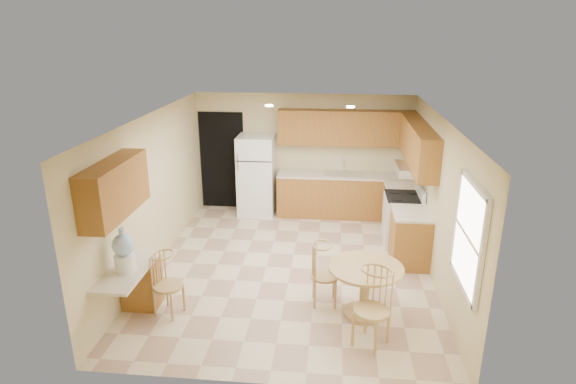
# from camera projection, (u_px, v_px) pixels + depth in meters

# --- Properties ---
(floor) EXTENTS (5.50, 5.50, 0.00)m
(floor) POSITION_uv_depth(u_px,v_px,m) (291.00, 268.00, 7.95)
(floor) COLOR beige
(floor) RESTS_ON ground
(ceiling) EXTENTS (4.50, 5.50, 0.02)m
(ceiling) POSITION_uv_depth(u_px,v_px,m) (291.00, 118.00, 7.14)
(ceiling) COLOR white
(ceiling) RESTS_ON wall_back
(wall_back) EXTENTS (4.50, 0.02, 2.50)m
(wall_back) POSITION_uv_depth(u_px,v_px,m) (303.00, 153.00, 10.13)
(wall_back) COLOR beige
(wall_back) RESTS_ON floor
(wall_front) EXTENTS (4.50, 0.02, 2.50)m
(wall_front) POSITION_uv_depth(u_px,v_px,m) (267.00, 285.00, 4.96)
(wall_front) COLOR beige
(wall_front) RESTS_ON floor
(wall_left) EXTENTS (0.02, 5.50, 2.50)m
(wall_left) POSITION_uv_depth(u_px,v_px,m) (153.00, 192.00, 7.76)
(wall_left) COLOR beige
(wall_left) RESTS_ON floor
(wall_right) EXTENTS (0.02, 5.50, 2.50)m
(wall_right) POSITION_uv_depth(u_px,v_px,m) (438.00, 202.00, 7.34)
(wall_right) COLOR beige
(wall_right) RESTS_ON floor
(doorway) EXTENTS (0.90, 0.02, 2.10)m
(doorway) POSITION_uv_depth(u_px,v_px,m) (222.00, 161.00, 10.35)
(doorway) COLOR black
(doorway) RESTS_ON floor
(base_cab_back) EXTENTS (2.75, 0.60, 0.87)m
(base_cab_back) POSITION_uv_depth(u_px,v_px,m) (344.00, 196.00, 10.04)
(base_cab_back) COLOR #9D6628
(base_cab_back) RESTS_ON floor
(counter_back) EXTENTS (2.75, 0.63, 0.04)m
(counter_back) POSITION_uv_depth(u_px,v_px,m) (345.00, 175.00, 9.89)
(counter_back) COLOR beige
(counter_back) RESTS_ON base_cab_back
(base_cab_right_a) EXTENTS (0.60, 0.59, 0.87)m
(base_cab_right_a) POSITION_uv_depth(u_px,v_px,m) (399.00, 208.00, 9.37)
(base_cab_right_a) COLOR #9D6628
(base_cab_right_a) RESTS_ON floor
(counter_right_a) EXTENTS (0.63, 0.59, 0.04)m
(counter_right_a) POSITION_uv_depth(u_px,v_px,m) (401.00, 186.00, 9.23)
(counter_right_a) COLOR beige
(counter_right_a) RESTS_ON base_cab_right_a
(base_cab_right_b) EXTENTS (0.60, 0.80, 0.87)m
(base_cab_right_b) POSITION_uv_depth(u_px,v_px,m) (410.00, 239.00, 8.00)
(base_cab_right_b) COLOR #9D6628
(base_cab_right_b) RESTS_ON floor
(counter_right_b) EXTENTS (0.63, 0.80, 0.04)m
(counter_right_b) POSITION_uv_depth(u_px,v_px,m) (412.00, 213.00, 7.86)
(counter_right_b) COLOR beige
(counter_right_b) RESTS_ON base_cab_right_b
(upper_cab_back) EXTENTS (2.75, 0.33, 0.70)m
(upper_cab_back) POSITION_uv_depth(u_px,v_px,m) (346.00, 128.00, 9.70)
(upper_cab_back) COLOR #9D6628
(upper_cab_back) RESTS_ON wall_back
(upper_cab_right) EXTENTS (0.33, 2.42, 0.70)m
(upper_cab_right) POSITION_uv_depth(u_px,v_px,m) (418.00, 145.00, 8.29)
(upper_cab_right) COLOR #9D6628
(upper_cab_right) RESTS_ON wall_right
(upper_cab_left) EXTENTS (0.33, 1.40, 0.70)m
(upper_cab_left) POSITION_uv_depth(u_px,v_px,m) (115.00, 189.00, 6.04)
(upper_cab_left) COLOR #9D6628
(upper_cab_left) RESTS_ON wall_left
(sink) EXTENTS (0.78, 0.44, 0.01)m
(sink) POSITION_uv_depth(u_px,v_px,m) (343.00, 174.00, 9.88)
(sink) COLOR silver
(sink) RESTS_ON counter_back
(range_hood) EXTENTS (0.50, 0.76, 0.14)m
(range_hood) POSITION_uv_depth(u_px,v_px,m) (411.00, 169.00, 8.41)
(range_hood) COLOR silver
(range_hood) RESTS_ON upper_cab_right
(desk_pedestal) EXTENTS (0.48, 0.42, 0.72)m
(desk_pedestal) POSITION_uv_depth(u_px,v_px,m) (141.00, 283.00, 6.78)
(desk_pedestal) COLOR #9D6628
(desk_pedestal) RESTS_ON floor
(desk_top) EXTENTS (0.50, 1.20, 0.04)m
(desk_top) POSITION_uv_depth(u_px,v_px,m) (127.00, 271.00, 6.30)
(desk_top) COLOR beige
(desk_top) RESTS_ON desk_pedestal
(window) EXTENTS (0.06, 1.12, 1.30)m
(window) POSITION_uv_depth(u_px,v_px,m) (469.00, 236.00, 5.52)
(window) COLOR white
(window) RESTS_ON wall_right
(can_light_a) EXTENTS (0.14, 0.14, 0.02)m
(can_light_a) POSITION_uv_depth(u_px,v_px,m) (269.00, 106.00, 8.32)
(can_light_a) COLOR white
(can_light_a) RESTS_ON ceiling
(can_light_b) EXTENTS (0.14, 0.14, 0.02)m
(can_light_b) POSITION_uv_depth(u_px,v_px,m) (350.00, 107.00, 8.19)
(can_light_b) COLOR white
(can_light_b) RESTS_ON ceiling
(refrigerator) EXTENTS (0.74, 0.72, 1.68)m
(refrigerator) POSITION_uv_depth(u_px,v_px,m) (257.00, 175.00, 10.03)
(refrigerator) COLOR white
(refrigerator) RESTS_ON floor
(stove) EXTENTS (0.65, 0.76, 1.09)m
(stove) POSITION_uv_depth(u_px,v_px,m) (403.00, 219.00, 8.73)
(stove) COLOR white
(stove) RESTS_ON floor
(dining_table) EXTENTS (1.01, 1.01, 0.74)m
(dining_table) POSITION_uv_depth(u_px,v_px,m) (365.00, 284.00, 6.50)
(dining_table) COLOR tan
(dining_table) RESTS_ON floor
(chair_table_a) EXTENTS (0.41, 0.53, 0.92)m
(chair_table_a) POSITION_uv_depth(u_px,v_px,m) (325.00, 271.00, 6.68)
(chair_table_a) COLOR tan
(chair_table_a) RESTS_ON floor
(chair_table_b) EXTENTS (0.45, 0.52, 1.01)m
(chair_table_b) POSITION_uv_depth(u_px,v_px,m) (373.00, 306.00, 5.75)
(chair_table_b) COLOR tan
(chair_table_b) RESTS_ON floor
(chair_desk) EXTENTS (0.39, 0.51, 0.89)m
(chair_desk) POSITION_uv_depth(u_px,v_px,m) (165.00, 282.00, 6.44)
(chair_desk) COLOR tan
(chair_desk) RESTS_ON floor
(water_crock) EXTENTS (0.29, 0.29, 0.59)m
(water_crock) POSITION_uv_depth(u_px,v_px,m) (124.00, 252.00, 6.18)
(water_crock) COLOR white
(water_crock) RESTS_ON desk_top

